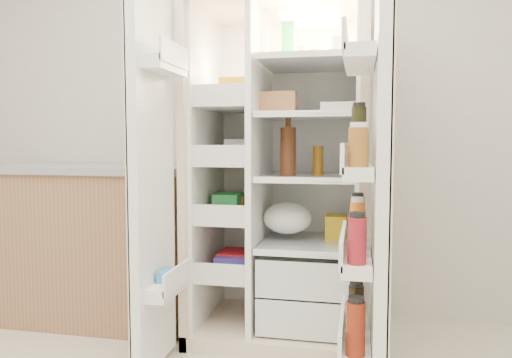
# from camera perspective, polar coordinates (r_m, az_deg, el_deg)

# --- Properties ---
(wall_back) EXTENTS (4.00, 0.02, 2.70)m
(wall_back) POSITION_cam_1_polar(r_m,az_deg,el_deg) (3.07, 0.82, 9.69)
(wall_back) COLOR beige
(wall_back) RESTS_ON floor
(refrigerator) EXTENTS (0.92, 0.70, 1.80)m
(refrigerator) POSITION_cam_1_polar(r_m,az_deg,el_deg) (2.70, 3.37, -2.47)
(refrigerator) COLOR beige
(refrigerator) RESTS_ON floor
(freezer_door) EXTENTS (0.15, 0.40, 1.72)m
(freezer_door) POSITION_cam_1_polar(r_m,az_deg,el_deg) (2.25, -12.06, -0.13)
(freezer_door) COLOR white
(freezer_door) RESTS_ON floor
(fridge_door) EXTENTS (0.17, 0.58, 1.72)m
(fridge_door) POSITION_cam_1_polar(r_m,az_deg,el_deg) (1.97, 13.87, -1.55)
(fridge_door) COLOR white
(fridge_door) RESTS_ON floor
(kitchen_counter) EXTENTS (1.28, 0.68, 0.93)m
(kitchen_counter) POSITION_cam_1_polar(r_m,az_deg,el_deg) (3.13, -18.27, -6.88)
(kitchen_counter) COLOR #936C49
(kitchen_counter) RESTS_ON floor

